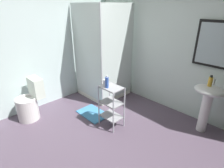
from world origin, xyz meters
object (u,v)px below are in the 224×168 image
object	(u,v)px
toilet	(30,103)
rinse_cup	(105,83)
pedestal_sink	(208,100)
shampoo_bottle_blue	(107,82)
bath_mat	(93,113)
hand_soap_bottle	(210,81)
shower_stall	(103,77)
storage_cart	(111,103)

from	to	relation	value
toilet	rinse_cup	bearing A→B (deg)	38.66
pedestal_sink	shampoo_bottle_blue	xyz separation A→B (m)	(-1.20, -1.06, 0.26)
rinse_cup	bath_mat	distance (m)	0.88
hand_soap_bottle	rinse_cup	xyz separation A→B (m)	(-1.26, -1.03, -0.10)
toilet	rinse_cup	xyz separation A→B (m)	(1.10, 0.88, 0.48)
bath_mat	shower_stall	bearing A→B (deg)	122.91
shower_stall	storage_cart	bearing A→B (deg)	-35.24
hand_soap_bottle	storage_cart	bearing A→B (deg)	-139.03
pedestal_sink	bath_mat	distance (m)	2.03
pedestal_sink	toilet	size ratio (longest dim) A/B	1.07
storage_cart	bath_mat	world-z (taller)	storage_cart
toilet	bath_mat	world-z (taller)	toilet
storage_cart	shampoo_bottle_blue	xyz separation A→B (m)	(-0.03, -0.07, 0.40)
shower_stall	hand_soap_bottle	bearing A→B (deg)	8.92
pedestal_sink	storage_cart	distance (m)	1.54
bath_mat	pedestal_sink	bearing A→B (deg)	30.97
shampoo_bottle_blue	shower_stall	bearing A→B (deg)	141.13
hand_soap_bottle	bath_mat	world-z (taller)	hand_soap_bottle
shampoo_bottle_blue	rinse_cup	world-z (taller)	shampoo_bottle_blue
shower_stall	shampoo_bottle_blue	distance (m)	1.23
rinse_cup	toilet	bearing A→B (deg)	-141.34
toilet	storage_cart	distance (m)	1.52
shampoo_bottle_blue	pedestal_sink	bearing A→B (deg)	41.38
toilet	storage_cart	world-z (taller)	toilet
pedestal_sink	rinse_cup	size ratio (longest dim) A/B	7.79
shower_stall	toilet	bearing A→B (deg)	-99.51
storage_cart	shower_stall	bearing A→B (deg)	144.76
hand_soap_bottle	toilet	bearing A→B (deg)	-141.02
pedestal_sink	bath_mat	bearing A→B (deg)	-149.03
hand_soap_bottle	shampoo_bottle_blue	xyz separation A→B (m)	(-1.18, -1.06, -0.05)
shower_stall	shampoo_bottle_blue	xyz separation A→B (m)	(0.91, -0.74, 0.37)
pedestal_sink	hand_soap_bottle	xyz separation A→B (m)	(-0.02, 0.01, 0.31)
shower_stall	shampoo_bottle_blue	world-z (taller)	shower_stall
shower_stall	shampoo_bottle_blue	size ratio (longest dim) A/B	9.42
shampoo_bottle_blue	bath_mat	xyz separation A→B (m)	(-0.47, 0.05, -0.83)
pedestal_sink	shampoo_bottle_blue	world-z (taller)	shampoo_bottle_blue
shower_stall	toilet	distance (m)	1.61
storage_cart	hand_soap_bottle	bearing A→B (deg)	40.97
shower_stall	bath_mat	size ratio (longest dim) A/B	3.33
storage_cart	bath_mat	size ratio (longest dim) A/B	1.23
shower_stall	hand_soap_bottle	size ratio (longest dim) A/B	11.28
shampoo_bottle_blue	rinse_cup	size ratio (longest dim) A/B	2.04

